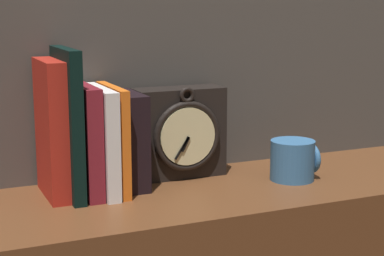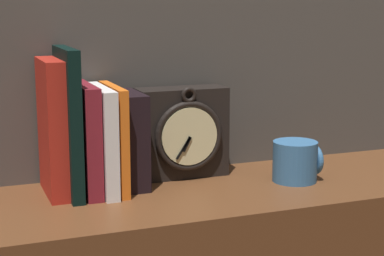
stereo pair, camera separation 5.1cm
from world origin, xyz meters
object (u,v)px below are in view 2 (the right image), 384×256
at_px(book_slot0_red, 52,128).
at_px(book_slot2_maroon, 86,139).
at_px(clock, 182,132).
at_px(book_slot3_white, 102,139).
at_px(book_slot4_orange, 114,138).
at_px(book_slot5_black, 130,139).
at_px(book_slot1_black, 68,122).
at_px(mug, 296,161).

relative_size(book_slot0_red, book_slot2_maroon, 1.23).
bearing_deg(clock, book_slot3_white, -166.58).
height_order(book_slot0_red, book_slot3_white, book_slot0_red).
bearing_deg(book_slot4_orange, book_slot0_red, 175.64).
relative_size(book_slot4_orange, book_slot5_black, 1.09).
height_order(book_slot3_white, book_slot5_black, book_slot3_white).
height_order(clock, book_slot3_white, book_slot3_white).
xyz_separation_m(book_slot0_red, book_slot2_maroon, (0.06, -0.01, -0.02)).
bearing_deg(book_slot3_white, book_slot1_black, 177.92).
distance_m(book_slot0_red, book_slot5_black, 0.14).
relative_size(book_slot0_red, book_slot4_orange, 1.26).
bearing_deg(book_slot4_orange, book_slot5_black, 22.00).
bearing_deg(book_slot4_orange, book_slot3_white, -173.00).
xyz_separation_m(book_slot0_red, book_slot1_black, (0.03, -0.01, 0.01)).
bearing_deg(book_slot1_black, book_slot5_black, 7.05).
relative_size(book_slot3_white, book_slot4_orange, 0.99).
distance_m(clock, book_slot3_white, 0.17).
xyz_separation_m(book_slot0_red, book_slot5_black, (0.14, 0.01, -0.03)).
distance_m(clock, book_slot5_black, 0.11).
bearing_deg(book_slot2_maroon, book_slot3_white, -7.72).
xyz_separation_m(book_slot3_white, mug, (0.36, -0.07, -0.06)).
bearing_deg(book_slot2_maroon, book_slot1_black, -176.80).
distance_m(clock, book_slot1_black, 0.23).
height_order(book_slot2_maroon, book_slot5_black, book_slot2_maroon).
xyz_separation_m(clock, book_slot4_orange, (-0.14, -0.04, 0.01)).
bearing_deg(book_slot3_white, mug, -11.05).
xyz_separation_m(clock, book_slot0_red, (-0.25, -0.03, 0.03)).
height_order(book_slot2_maroon, book_slot3_white, book_slot2_maroon).
relative_size(book_slot4_orange, mug, 2.10).
bearing_deg(book_slot3_white, clock, 13.42).
xyz_separation_m(book_slot5_black, mug, (0.30, -0.09, -0.05)).
distance_m(book_slot1_black, book_slot3_white, 0.07).
xyz_separation_m(clock, book_slot2_maroon, (-0.20, -0.04, 0.01)).
height_order(book_slot2_maroon, mug, book_slot2_maroon).
xyz_separation_m(book_slot3_white, book_slot4_orange, (0.02, 0.00, 0.00)).
bearing_deg(book_slot5_black, book_slot3_white, -163.98).
relative_size(book_slot1_black, mug, 2.87).
height_order(clock, book_slot1_black, book_slot1_black).
bearing_deg(mug, book_slot5_black, 164.04).
height_order(clock, book_slot5_black, clock).
height_order(book_slot5_black, mug, book_slot5_black).
relative_size(clock, book_slot2_maroon, 0.93).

